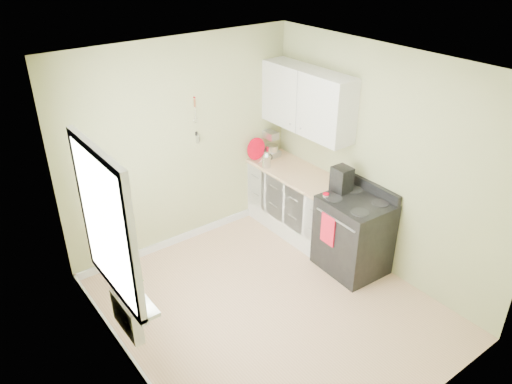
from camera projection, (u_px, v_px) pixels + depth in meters
floor at (271, 309)px, 5.60m from camera, size 3.20×3.60×0.02m
ceiling at (275, 67)px, 4.30m from camera, size 3.20×3.60×0.02m
wall_back at (182, 146)px, 6.22m from camera, size 3.20×0.02×2.70m
wall_left at (120, 262)px, 4.10m from camera, size 0.02×3.60×2.70m
wall_right at (380, 163)px, 5.80m from camera, size 0.02×3.60×2.70m
base_cabinets at (300, 205)px, 6.78m from camera, size 0.60×1.60×0.87m
countertop at (301, 175)px, 6.55m from camera, size 0.64×1.60×0.04m
upper_cabinets at (307, 100)px, 6.24m from camera, size 0.35×1.40×0.80m
window at (105, 225)px, 4.23m from camera, size 0.06×1.14×1.44m
window_sill at (123, 284)px, 4.59m from camera, size 0.18×1.14×0.04m
radiator at (127, 316)px, 4.69m from camera, size 0.12×0.50×0.35m
wall_utensils at (196, 127)px, 6.21m from camera, size 0.02×0.14×0.58m
stove at (353, 234)px, 6.04m from camera, size 0.72×0.81×1.07m
stand_mixer at (268, 143)px, 7.00m from camera, size 0.21×0.34×0.40m
kettle at (266, 160)px, 6.67m from camera, size 0.20×0.12×0.21m
coffee_maker at (341, 181)px, 5.98m from camera, size 0.20×0.22×0.35m
red_tray at (256, 149)px, 6.87m from camera, size 0.31×0.08×0.31m
jar at (326, 196)px, 5.91m from camera, size 0.07×0.07×0.08m
plant_a at (137, 286)px, 4.28m from camera, size 0.19×0.20×0.32m
plant_b at (120, 265)px, 4.54m from camera, size 0.18×0.20×0.32m
plant_c at (105, 248)px, 4.79m from camera, size 0.23×0.23×0.30m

